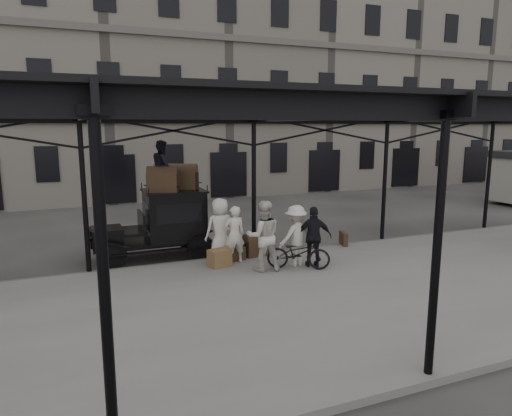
{
  "coord_description": "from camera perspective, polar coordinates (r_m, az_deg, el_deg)",
  "views": [
    {
      "loc": [
        -5.26,
        -11.18,
        4.18
      ],
      "look_at": [
        -0.09,
        1.6,
        1.7
      ],
      "focal_mm": 32.0,
      "sensor_mm": 36.0,
      "label": 1
    }
  ],
  "objects": [
    {
      "name": "ground",
      "position": [
        13.04,
        3.03,
        -8.51
      ],
      "size": [
        120.0,
        120.0,
        0.0
      ],
      "primitive_type": "plane",
      "color": "#383533",
      "rests_on": "ground"
    },
    {
      "name": "platform",
      "position": [
        11.35,
        7.39,
        -11.1
      ],
      "size": [
        28.0,
        8.0,
        0.15
      ],
      "primitive_type": "cube",
      "color": "slate",
      "rests_on": "ground"
    },
    {
      "name": "canopy",
      "position": [
        10.83,
        7.21,
        12.33
      ],
      "size": [
        22.5,
        9.0,
        4.74
      ],
      "color": "black",
      "rests_on": "ground"
    },
    {
      "name": "building_frontage",
      "position": [
        29.78,
        -12.2,
        15.41
      ],
      "size": [
        64.0,
        8.0,
        14.0
      ],
      "primitive_type": "cube",
      "color": "slate",
      "rests_on": "ground"
    },
    {
      "name": "taxi",
      "position": [
        14.84,
        -11.33,
        -1.58
      ],
      "size": [
        3.65,
        1.55,
        2.18
      ],
      "color": "black",
      "rests_on": "ground"
    },
    {
      "name": "porter_left",
      "position": [
        13.59,
        -2.69,
        -3.31
      ],
      "size": [
        0.63,
        0.42,
        1.71
      ],
      "primitive_type": "imported",
      "rotation": [
        0.0,
        0.0,
        3.15
      ],
      "color": "silver",
      "rests_on": "platform"
    },
    {
      "name": "porter_midleft",
      "position": [
        12.79,
        0.96,
        -3.51
      ],
      "size": [
        1.1,
        0.93,
        2.0
      ],
      "primitive_type": "imported",
      "rotation": [
        0.0,
        0.0,
        2.95
      ],
      "color": "beige",
      "rests_on": "platform"
    },
    {
      "name": "porter_centre",
      "position": [
        13.92,
        -4.49,
        -2.62
      ],
      "size": [
        0.98,
        0.69,
        1.9
      ],
      "primitive_type": "imported",
      "rotation": [
        0.0,
        0.0,
        3.24
      ],
      "color": "silver",
      "rests_on": "platform"
    },
    {
      "name": "porter_official",
      "position": [
        13.3,
        7.24,
        -3.58
      ],
      "size": [
        1.12,
        0.74,
        1.76
      ],
      "primitive_type": "imported",
      "rotation": [
        0.0,
        0.0,
        2.81
      ],
      "color": "black",
      "rests_on": "platform"
    },
    {
      "name": "porter_right",
      "position": [
        13.32,
        5.01,
        -3.46
      ],
      "size": [
        1.27,
        0.9,
        1.79
      ],
      "primitive_type": "imported",
      "rotation": [
        0.0,
        0.0,
        3.36
      ],
      "color": "silver",
      "rests_on": "platform"
    },
    {
      "name": "bicycle",
      "position": [
        13.1,
        5.32,
        -5.6
      ],
      "size": [
        1.88,
        1.4,
        0.94
      ],
      "primitive_type": "imported",
      "rotation": [
        0.0,
        0.0,
        1.08
      ],
      "color": "black",
      "rests_on": "platform"
    },
    {
      "name": "porter_roof",
      "position": [
        14.48,
        -11.62,
        5.2
      ],
      "size": [
        0.66,
        0.82,
        1.58
      ],
      "primitive_type": "imported",
      "rotation": [
        0.0,
        0.0,
        1.49
      ],
      "color": "black",
      "rests_on": "taxi"
    },
    {
      "name": "steamer_trunk_roof_near",
      "position": [
        14.37,
        -11.64,
        3.32
      ],
      "size": [
        1.01,
        0.76,
        0.66
      ],
      "primitive_type": null,
      "rotation": [
        0.0,
        0.0,
        -0.25
      ],
      "color": "#402A1D",
      "rests_on": "taxi"
    },
    {
      "name": "steamer_trunk_roof_far",
      "position": [
        14.96,
        -9.13,
        3.69
      ],
      "size": [
        1.07,
        0.91,
        0.67
      ],
      "primitive_type": null,
      "rotation": [
        0.0,
        0.0,
        -0.46
      ],
      "color": "#402A1D",
      "rests_on": "taxi"
    },
    {
      "name": "steamer_trunk_platform",
      "position": [
        14.45,
        0.05,
        -4.77
      ],
      "size": [
        0.88,
        0.61,
        0.6
      ],
      "primitive_type": null,
      "rotation": [
        0.0,
        0.0,
        0.14
      ],
      "color": "#402A1D",
      "rests_on": "platform"
    },
    {
      "name": "wicker_hamper",
      "position": [
        13.37,
        -4.58,
        -6.26
      ],
      "size": [
        0.69,
        0.59,
        0.5
      ],
      "primitive_type": "cube",
      "rotation": [
        0.0,
        0.0,
        0.25
      ],
      "color": "olive",
      "rests_on": "platform"
    },
    {
      "name": "suitcase_upright",
      "position": [
        15.97,
        10.87,
        -3.77
      ],
      "size": [
        0.31,
        0.62,
        0.45
      ],
      "primitive_type": "cube",
      "rotation": [
        0.0,
        0.0,
        -0.28
      ],
      "color": "#402A1D",
      "rests_on": "platform"
    },
    {
      "name": "suitcase_flat",
      "position": [
        13.88,
        -2.49,
        -5.82
      ],
      "size": [
        0.62,
        0.28,
        0.4
      ],
      "primitive_type": "cube",
      "rotation": [
        0.0,
        0.0,
        0.22
      ],
      "color": "#402A1D",
      "rests_on": "platform"
    }
  ]
}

